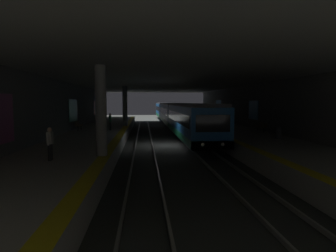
{
  "coord_description": "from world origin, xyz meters",
  "views": [
    {
      "loc": [
        -24.8,
        2.2,
        3.77
      ],
      "look_at": [
        6.17,
        -0.4,
        1.19
      ],
      "focal_mm": 30.82,
      "sensor_mm": 36.0,
      "label": 1
    }
  ],
  "objects": [
    {
      "name": "platform_left",
      "position": [
        0.0,
        -6.55,
        0.53
      ],
      "size": [
        60.0,
        5.3,
        1.06
      ],
      "color": "#B7B2A8",
      "rests_on": "ground"
    },
    {
      "name": "bench_right_mid",
      "position": [
        3.73,
        8.53,
        1.57
      ],
      "size": [
        1.7,
        0.47,
        0.86
      ],
      "color": "#262628",
      "rests_on": "platform_right"
    },
    {
      "name": "wall_right",
      "position": [
        0.03,
        9.45,
        2.8
      ],
      "size": [
        60.0,
        0.56,
        5.6
      ],
      "color": "slate",
      "rests_on": "ground"
    },
    {
      "name": "trash_bin",
      "position": [
        -4.2,
        -7.8,
        1.48
      ],
      "size": [
        0.44,
        0.44,
        0.85
      ],
      "color": "#595B5E",
      "rests_on": "platform_left"
    },
    {
      "name": "ground_plane",
      "position": [
        0.0,
        0.0,
        0.0
      ],
      "size": [
        120.0,
        120.0,
        0.0
      ],
      "primitive_type": "plane",
      "color": "#383A38"
    },
    {
      "name": "platform_right",
      "position": [
        0.0,
        6.55,
        0.53
      ],
      "size": [
        60.0,
        5.3,
        1.06
      ],
      "color": "#B7B2A8",
      "rests_on": "ground"
    },
    {
      "name": "person_walking_mid",
      "position": [
        3.49,
        5.46,
        1.93
      ],
      "size": [
        0.6,
        0.22,
        1.63
      ],
      "color": "#3C3C3C",
      "rests_on": "platform_right"
    },
    {
      "name": "pillar_near",
      "position": [
        -10.05,
        4.35,
        3.33
      ],
      "size": [
        0.56,
        0.56,
        4.55
      ],
      "color": "gray",
      "rests_on": "platform_right"
    },
    {
      "name": "bench_left_near",
      "position": [
        0.65,
        -8.53,
        1.57
      ],
      "size": [
        1.7,
        0.47,
        0.86
      ],
      "color": "#262628",
      "rests_on": "platform_left"
    },
    {
      "name": "wall_left",
      "position": [
        0.02,
        -9.45,
        2.8
      ],
      "size": [
        60.0,
        0.56,
        5.6
      ],
      "color": "slate",
      "rests_on": "ground"
    },
    {
      "name": "metro_train",
      "position": [
        19.63,
        -2.2,
        2.02
      ],
      "size": [
        52.82,
        2.83,
        3.49
      ],
      "color": "#19569E",
      "rests_on": "track_left"
    },
    {
      "name": "person_waiting_near",
      "position": [
        9.31,
        -7.12,
        1.98
      ],
      "size": [
        0.6,
        0.23,
        1.7
      ],
      "color": "black",
      "rests_on": "platform_left"
    },
    {
      "name": "track_right",
      "position": [
        0.0,
        2.2,
        0.08
      ],
      "size": [
        60.0,
        1.53,
        0.16
      ],
      "color": "gray",
      "rests_on": "ground"
    },
    {
      "name": "bench_right_far",
      "position": [
        15.15,
        8.53,
        1.57
      ],
      "size": [
        1.7,
        0.47,
        0.86
      ],
      "color": "#262628",
      "rests_on": "platform_right"
    },
    {
      "name": "person_standing_far",
      "position": [
        -11.09,
        6.57,
        1.88
      ],
      "size": [
        0.6,
        0.22,
        1.55
      ],
      "color": "#272727",
      "rests_on": "platform_right"
    },
    {
      "name": "pillar_far",
      "position": [
        8.55,
        4.35,
        3.33
      ],
      "size": [
        0.56,
        0.56,
        4.55
      ],
      "color": "gray",
      "rests_on": "platform_right"
    },
    {
      "name": "track_left",
      "position": [
        0.0,
        -2.2,
        0.08
      ],
      "size": [
        60.0,
        1.53,
        0.16
      ],
      "color": "gray",
      "rests_on": "ground"
    },
    {
      "name": "bench_left_mid",
      "position": [
        15.77,
        -8.53,
        1.57
      ],
      "size": [
        1.7,
        0.47,
        0.86
      ],
      "color": "#262628",
      "rests_on": "platform_left"
    },
    {
      "name": "ceiling_slab",
      "position": [
        0.0,
        0.0,
        5.8
      ],
      "size": [
        60.0,
        19.4,
        0.4
      ],
      "color": "#ADAAA3",
      "rests_on": "wall_left"
    }
  ]
}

